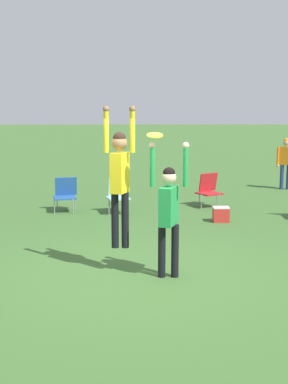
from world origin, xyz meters
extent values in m
plane|color=#3D662D|center=(0.00, 0.00, 0.00)|extent=(120.00, 120.00, 0.00)
cylinder|color=black|center=(-0.40, 0.19, 0.86)|extent=(0.12, 0.12, 0.91)
cylinder|color=black|center=(-0.23, 0.19, 0.86)|extent=(0.12, 0.12, 0.91)
cube|color=yellow|center=(-0.31, 0.19, 1.64)|extent=(0.31, 0.41, 0.64)
sphere|color=#9E704C|center=(-0.31, 0.19, 2.12)|extent=(0.25, 0.25, 0.25)
sphere|color=black|center=(-0.31, 0.19, 2.18)|extent=(0.21, 0.21, 0.21)
cylinder|color=yellow|center=(-0.52, 0.19, 2.30)|extent=(0.08, 0.08, 0.68)
sphere|color=#9E704C|center=(-0.52, 0.19, 2.64)|extent=(0.10, 0.10, 0.10)
cylinder|color=yellow|center=(-0.11, 0.19, 2.30)|extent=(0.08, 0.08, 0.68)
sphere|color=#9E704C|center=(-0.11, 0.19, 2.64)|extent=(0.10, 0.10, 0.10)
cylinder|color=black|center=(0.35, -0.09, 0.43)|extent=(0.12, 0.12, 0.85)
cylinder|color=black|center=(0.56, -0.09, 0.43)|extent=(0.12, 0.12, 0.85)
cube|color=green|center=(0.46, -0.09, 1.15)|extent=(0.34, 0.50, 0.60)
sphere|color=beige|center=(0.46, -0.09, 1.60)|extent=(0.23, 0.23, 0.23)
sphere|color=black|center=(0.46, -0.09, 1.66)|extent=(0.20, 0.20, 0.20)
cylinder|color=green|center=(0.20, -0.09, 1.78)|extent=(0.08, 0.08, 0.64)
sphere|color=beige|center=(0.20, -0.09, 2.09)|extent=(0.10, 0.10, 0.10)
cylinder|color=green|center=(0.71, -0.09, 1.78)|extent=(0.08, 0.08, 0.64)
sphere|color=beige|center=(0.71, -0.09, 2.09)|extent=(0.10, 0.10, 0.10)
cylinder|color=yellow|center=(0.24, -0.12, 2.25)|extent=(0.25, 0.24, 0.08)
cylinder|color=gray|center=(1.61, 5.41, 0.19)|extent=(0.02, 0.02, 0.39)
cylinder|color=gray|center=(2.08, 5.41, 0.19)|extent=(0.02, 0.02, 0.39)
cylinder|color=gray|center=(1.61, 5.88, 0.19)|extent=(0.02, 0.02, 0.39)
cylinder|color=gray|center=(2.08, 5.88, 0.19)|extent=(0.02, 0.02, 0.39)
cube|color=#B21E23|center=(1.85, 5.64, 0.37)|extent=(0.76, 0.76, 0.04)
cube|color=#B21E23|center=(1.85, 5.90, 0.64)|extent=(0.53, 0.39, 0.49)
cylinder|color=gray|center=(-0.75, 4.61, 0.21)|extent=(0.02, 0.02, 0.41)
cylinder|color=gray|center=(-0.31, 4.61, 0.21)|extent=(0.02, 0.02, 0.41)
cylinder|color=gray|center=(-0.75, 5.05, 0.21)|extent=(0.02, 0.02, 0.41)
cylinder|color=gray|center=(-0.31, 5.05, 0.21)|extent=(0.02, 0.02, 0.41)
cube|color=#8CC6C1|center=(-0.53, 4.83, 0.40)|extent=(0.64, 0.64, 0.04)
cube|color=#8CC6C1|center=(-0.53, 5.07, 0.64)|extent=(0.53, 0.25, 0.45)
cylinder|color=gray|center=(-2.12, 4.82, 0.19)|extent=(0.02, 0.02, 0.39)
cylinder|color=gray|center=(-1.66, 4.82, 0.19)|extent=(0.02, 0.02, 0.39)
cylinder|color=gray|center=(-2.12, 5.29, 0.19)|extent=(0.02, 0.02, 0.39)
cylinder|color=gray|center=(-1.66, 5.29, 0.19)|extent=(0.02, 0.02, 0.39)
cube|color=#235193|center=(-1.89, 5.06, 0.37)|extent=(0.66, 0.66, 0.04)
cube|color=#235193|center=(-1.89, 5.31, 0.62)|extent=(0.56, 0.24, 0.47)
cylinder|color=navy|center=(4.55, 8.61, 0.40)|extent=(0.12, 0.12, 0.79)
cylinder|color=navy|center=(4.76, 8.61, 0.40)|extent=(0.12, 0.12, 0.79)
cube|color=orange|center=(4.66, 8.61, 1.07)|extent=(0.50, 0.39, 0.56)
sphere|color=tan|center=(4.66, 8.61, 1.49)|extent=(0.21, 0.21, 0.21)
sphere|color=orange|center=(4.66, 8.61, 1.55)|extent=(0.18, 0.18, 0.18)
cylinder|color=orange|center=(4.40, 8.61, 1.06)|extent=(0.08, 0.08, 0.60)
sphere|color=tan|center=(4.40, 8.61, 0.76)|extent=(0.10, 0.10, 0.10)
cube|color=red|center=(1.90, 3.89, 0.16)|extent=(0.37, 0.29, 0.33)
cube|color=silver|center=(1.90, 3.89, 0.34)|extent=(0.37, 0.29, 0.02)
camera|label=1|loc=(0.00, -8.26, 2.74)|focal=50.00mm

